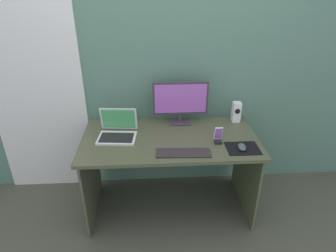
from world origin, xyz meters
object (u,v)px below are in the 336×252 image
object	(u,v)px
monitor	(180,101)
keyboard_external	(183,153)
speaker_right	(236,112)
laptop	(117,131)
mouse	(242,147)
phone_in_dock	(218,137)

from	to	relation	value
monitor	keyboard_external	world-z (taller)	monitor
speaker_right	laptop	distance (m)	1.05
laptop	mouse	distance (m)	0.99
phone_in_dock	keyboard_external	bearing A→B (deg)	-153.90
keyboard_external	phone_in_dock	size ratio (longest dim) A/B	2.94
mouse	phone_in_dock	xyz separation A→B (m)	(-0.16, 0.11, 0.03)
monitor	mouse	world-z (taller)	monitor
keyboard_external	speaker_right	bearing A→B (deg)	46.72
laptop	phone_in_dock	xyz separation A→B (m)	(0.80, -0.15, 0.00)
monitor	laptop	distance (m)	0.60
speaker_right	mouse	world-z (taller)	speaker_right
speaker_right	monitor	bearing A→B (deg)	-179.96
speaker_right	phone_in_dock	size ratio (longest dim) A/B	1.32
laptop	monitor	bearing A→B (deg)	22.11
laptop	mouse	xyz separation A→B (m)	(0.96, -0.26, -0.02)
mouse	monitor	bearing A→B (deg)	136.62
monitor	keyboard_external	bearing A→B (deg)	-92.58
laptop	phone_in_dock	bearing A→B (deg)	-10.41
monitor	laptop	world-z (taller)	monitor
keyboard_external	monitor	bearing A→B (deg)	90.23
laptop	keyboard_external	world-z (taller)	laptop
speaker_right	keyboard_external	bearing A→B (deg)	-136.10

